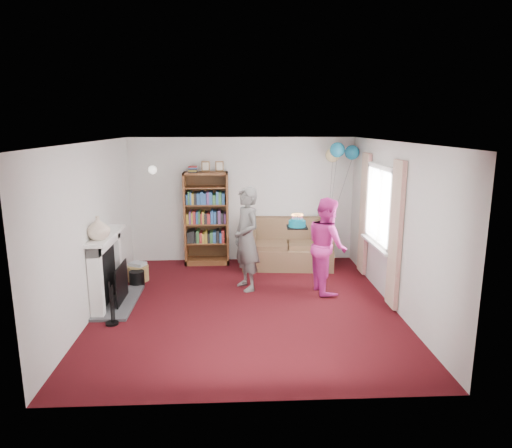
{
  "coord_description": "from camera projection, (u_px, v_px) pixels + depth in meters",
  "views": [
    {
      "loc": [
        -0.17,
        -6.62,
        2.75
      ],
      "look_at": [
        0.18,
        0.6,
        1.16
      ],
      "focal_mm": 32.0,
      "sensor_mm": 36.0,
      "label": 1
    }
  ],
  "objects": [
    {
      "name": "wall_back",
      "position": [
        242.0,
        200.0,
        9.24
      ],
      "size": [
        4.5,
        0.02,
        2.5
      ],
      "primitive_type": "cube",
      "color": "silver",
      "rests_on": "ground"
    },
    {
      "name": "ground",
      "position": [
        246.0,
        306.0,
        7.06
      ],
      "size": [
        5.0,
        5.0,
        0.0
      ],
      "primitive_type": "plane",
      "color": "black",
      "rests_on": "ground"
    },
    {
      "name": "person_magenta",
      "position": [
        327.0,
        245.0,
        7.53
      ],
      "size": [
        0.71,
        0.85,
        1.59
      ],
      "primitive_type": "imported",
      "rotation": [
        0.0,
        0.0,
        1.72
      ],
      "color": "#CA288B",
      "rests_on": "ground"
    },
    {
      "name": "balloons",
      "position": [
        341.0,
        152.0,
        8.72
      ],
      "size": [
        0.63,
        0.66,
        1.75
      ],
      "color": "#3F3F3F",
      "rests_on": "ground"
    },
    {
      "name": "wall_left",
      "position": [
        92.0,
        229.0,
        6.68
      ],
      "size": [
        0.02,
        5.0,
        2.5
      ],
      "primitive_type": "cube",
      "color": "silver",
      "rests_on": "ground"
    },
    {
      "name": "wicker_basket",
      "position": [
        138.0,
        272.0,
        8.17
      ],
      "size": [
        0.37,
        0.37,
        0.34
      ],
      "rotation": [
        0.0,
        0.0,
        -0.4
      ],
      "color": "#9E814A",
      "rests_on": "ground"
    },
    {
      "name": "bookcase",
      "position": [
        207.0,
        219.0,
        9.07
      ],
      "size": [
        0.87,
        0.42,
        2.05
      ],
      "color": "#472B14",
      "rests_on": "ground"
    },
    {
      "name": "sofa",
      "position": [
        287.0,
        248.0,
        9.04
      ],
      "size": [
        1.73,
        0.92,
        0.92
      ],
      "rotation": [
        0.0,
        0.0,
        -0.09
      ],
      "color": "brown",
      "rests_on": "ground"
    },
    {
      "name": "person_striped",
      "position": [
        247.0,
        239.0,
        7.62
      ],
      "size": [
        0.64,
        0.75,
        1.75
      ],
      "primitive_type": "imported",
      "rotation": [
        0.0,
        0.0,
        -1.14
      ],
      "color": "black",
      "rests_on": "ground"
    },
    {
      "name": "ceiling",
      "position": [
        245.0,
        142.0,
        6.52
      ],
      "size": [
        4.5,
        5.0,
        0.01
      ],
      "primitive_type": "cube",
      "color": "white",
      "rests_on": "wall_back"
    },
    {
      "name": "birthday_cake",
      "position": [
        297.0,
        224.0,
        7.42
      ],
      "size": [
        0.33,
        0.33,
        0.22
      ],
      "rotation": [
        0.0,
        0.0,
        -0.05
      ],
      "color": "black",
      "rests_on": "ground"
    },
    {
      "name": "mantel_vase",
      "position": [
        98.0,
        228.0,
        6.53
      ],
      "size": [
        0.39,
        0.39,
        0.34
      ],
      "primitive_type": "imported",
      "rotation": [
        0.0,
        0.0,
        -0.22
      ],
      "color": "beige",
      "rests_on": "fireplace"
    },
    {
      "name": "window_bay",
      "position": [
        379.0,
        220.0,
        7.49
      ],
      "size": [
        0.14,
        2.02,
        2.2
      ],
      "color": "white",
      "rests_on": "ground"
    },
    {
      "name": "wall_sconce",
      "position": [
        153.0,
        170.0,
        8.87
      ],
      "size": [
        0.16,
        0.23,
        0.16
      ],
      "color": "gold",
      "rests_on": "ground"
    },
    {
      "name": "fireplace",
      "position": [
        110.0,
        272.0,
        7.03
      ],
      "size": [
        0.55,
        1.8,
        1.12
      ],
      "color": "#3F3F42",
      "rests_on": "ground"
    },
    {
      "name": "wall_right",
      "position": [
        395.0,
        225.0,
        6.9
      ],
      "size": [
        0.02,
        5.0,
        2.5
      ],
      "primitive_type": "cube",
      "color": "silver",
      "rests_on": "ground"
    }
  ]
}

